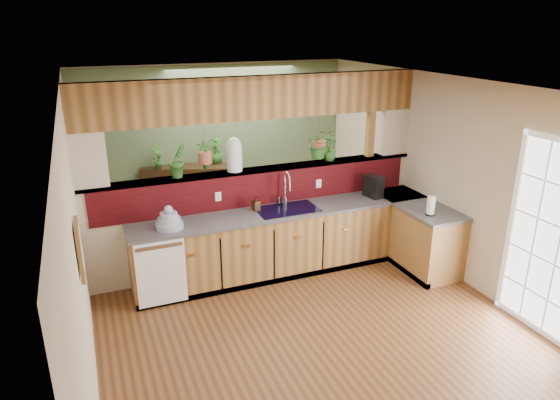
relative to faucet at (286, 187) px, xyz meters
name	(u,v)px	position (x,y,z in m)	size (l,w,h in m)	color
ground	(299,309)	(-0.30, -1.13, -1.16)	(4.60, 7.00, 0.01)	brown
ceiling	(302,88)	(-0.30, -1.13, 1.44)	(4.60, 7.00, 0.01)	brown
wall_back	(217,141)	(-0.30, 2.37, 0.14)	(4.60, 0.02, 2.60)	beige
wall_left	(78,240)	(-2.60, -1.13, 0.14)	(0.02, 7.00, 2.60)	beige
wall_right	(466,184)	(2.00, -1.13, 0.14)	(0.02, 7.00, 2.60)	beige
pass_through_partition	(261,182)	(-0.27, 0.22, 0.04)	(4.60, 0.21, 2.60)	beige
pass_through_ledge	(259,170)	(-0.30, 0.22, 0.21)	(4.60, 0.21, 0.04)	brown
header_beam	(258,98)	(-0.30, 0.22, 1.17)	(4.60, 0.15, 0.55)	brown
sage_backwall	(217,141)	(-0.30, 2.35, 0.14)	(4.55, 0.02, 2.55)	#536A48
countertop	(329,237)	(0.54, -0.26, -0.71)	(4.14, 1.52, 0.90)	brown
dishwasher	(161,273)	(-1.78, -0.47, -0.70)	(0.58, 0.03, 0.82)	white
navy_sink	(287,215)	(-0.05, -0.15, -0.33)	(0.82, 0.50, 0.18)	black
french_door	(546,241)	(1.97, -2.43, -0.11)	(0.06, 1.02, 2.16)	white
framed_print	(80,249)	(-2.57, -1.93, 0.39)	(0.04, 0.35, 0.45)	brown
faucet	(286,187)	(0.00, 0.00, 0.00)	(0.21, 0.21, 0.48)	#B7B7B2
dish_stack	(169,221)	(-1.60, -0.21, -0.17)	(0.33, 0.33, 0.29)	#94A3BF
soap_dispenser	(256,203)	(-0.44, -0.04, -0.16)	(0.09, 0.09, 0.19)	#372314
coffee_maker	(374,187)	(1.28, -0.16, -0.12)	(0.16, 0.27, 0.30)	black
paper_towel	(431,206)	(1.57, -1.03, -0.13)	(0.13, 0.13, 0.27)	black
glass_jar	(234,154)	(-0.64, 0.22, 0.46)	(0.20, 0.20, 0.45)	silver
ledge_plant_left	(178,160)	(-1.37, 0.22, 0.45)	(0.24, 0.19, 0.44)	#25571E
ledge_plant_right	(330,149)	(0.75, 0.22, 0.41)	(0.19, 0.19, 0.34)	#25571E
hanging_plant_a	(204,146)	(-1.02, 0.22, 0.61)	(0.21, 0.17, 0.51)	brown
hanging_plant_b	(319,131)	(0.59, 0.22, 0.67)	(0.42, 0.38, 0.53)	brown
shelving_console	(188,194)	(-0.91, 2.12, -0.66)	(1.45, 0.39, 0.97)	black
shelf_plant_a	(157,157)	(-1.35, 2.12, 0.03)	(0.21, 0.14, 0.41)	#25571E
shelf_plant_b	(215,150)	(-0.39, 2.12, 0.05)	(0.25, 0.25, 0.45)	#25571E
floor_plant	(282,213)	(0.37, 1.02, -0.80)	(0.63, 0.55, 0.70)	#25571E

